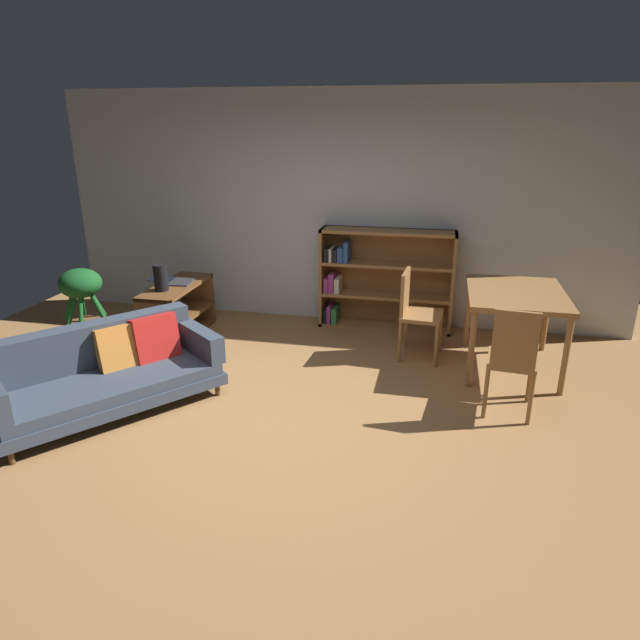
% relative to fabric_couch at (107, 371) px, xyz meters
% --- Properties ---
extents(ground_plane, '(8.16, 8.16, 0.00)m').
position_rel_fabric_couch_xyz_m(ground_plane, '(1.51, -0.01, -0.33)').
color(ground_plane, '#9E7042').
extents(back_wall_panel, '(6.80, 0.10, 2.70)m').
position_rel_fabric_couch_xyz_m(back_wall_panel, '(1.51, 2.69, 1.02)').
color(back_wall_panel, silver).
rests_on(back_wall_panel, ground_plane).
extents(fabric_couch, '(1.77, 1.94, 0.71)m').
position_rel_fabric_couch_xyz_m(fabric_couch, '(0.00, 0.00, 0.00)').
color(fabric_couch, '#56351E').
rests_on(fabric_couch, ground_plane).
extents(media_console, '(0.42, 1.11, 0.61)m').
position_rel_fabric_couch_xyz_m(media_console, '(-0.15, 1.66, -0.03)').
color(media_console, brown).
rests_on(media_console, ground_plane).
extents(open_laptop, '(0.48, 0.36, 0.06)m').
position_rel_fabric_couch_xyz_m(open_laptop, '(-0.20, 1.75, 0.30)').
color(open_laptop, '#333338').
rests_on(open_laptop, media_console).
extents(desk_speaker, '(0.15, 0.15, 0.28)m').
position_rel_fabric_couch_xyz_m(desk_speaker, '(-0.19, 1.43, 0.43)').
color(desk_speaker, black).
rests_on(desk_speaker, media_console).
extents(potted_floor_plant, '(0.54, 0.46, 0.81)m').
position_rel_fabric_couch_xyz_m(potted_floor_plant, '(-1.14, 1.37, 0.18)').
color(potted_floor_plant, brown).
rests_on(potted_floor_plant, ground_plane).
extents(dining_table, '(0.91, 1.17, 0.79)m').
position_rel_fabric_couch_xyz_m(dining_table, '(3.46, 1.58, 0.38)').
color(dining_table, olive).
rests_on(dining_table, ground_plane).
extents(dining_chair_near, '(0.43, 0.49, 0.91)m').
position_rel_fabric_couch_xyz_m(dining_chair_near, '(2.50, 1.65, 0.19)').
color(dining_chair_near, olive).
rests_on(dining_chair_near, ground_plane).
extents(dining_chair_far, '(0.43, 0.49, 0.96)m').
position_rel_fabric_couch_xyz_m(dining_chair_far, '(3.35, 0.57, 0.20)').
color(dining_chair_far, olive).
rests_on(dining_chair_far, ground_plane).
extents(bookshelf, '(1.55, 0.34, 1.17)m').
position_rel_fabric_couch_xyz_m(bookshelf, '(2.04, 2.51, 0.25)').
color(bookshelf, olive).
rests_on(bookshelf, ground_plane).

